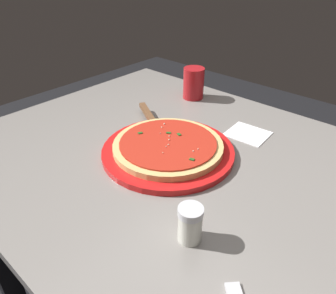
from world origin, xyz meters
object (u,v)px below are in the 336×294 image
Objects in this scene: pizza_server at (151,119)px; parmesan_shaker at (190,224)px; serving_plate at (168,151)px; napkin_folded_right at (248,134)px; pizza at (168,145)px; cup_tall_drink at (194,83)px.

pizza_server is 2.88× the size of parmesan_shaker.
serving_plate is at bearing -29.69° from pizza_server.
serving_plate is 3.06× the size of napkin_folded_right.
pizza is 0.38m from cup_tall_drink.
pizza_server is 0.45m from parmesan_shaker.
pizza is at bearing 139.88° from parmesan_shaker.
serving_plate is 1.60× the size of pizza_server.
napkin_folded_right is (0.10, 0.23, -0.01)m from serving_plate.
serving_plate is 0.25m from napkin_folded_right.
pizza_server is (-0.14, 0.08, -0.00)m from pizza.
serving_plate is 0.16m from pizza_server.
parmesan_shaker is at bearing -52.36° from cup_tall_drink.
cup_tall_drink is 0.30m from napkin_folded_right.
cup_tall_drink reaches higher than pizza.
napkin_folded_right is at bearing 105.92° from parmesan_shaker.
pizza is 2.54× the size of napkin_folded_right.
parmesan_shaker is (0.36, -0.27, 0.02)m from pizza_server.
cup_tall_drink is (-0.18, 0.33, 0.03)m from pizza.
pizza is 0.25m from napkin_folded_right.
cup_tall_drink is at bearing 118.29° from serving_plate.
pizza_server is (-0.14, 0.08, 0.01)m from serving_plate.
pizza reaches higher than serving_plate.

